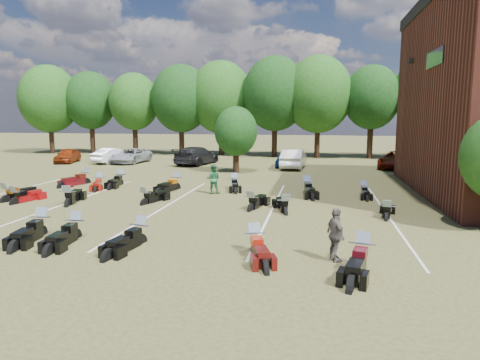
% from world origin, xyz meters
% --- Properties ---
extents(ground, '(160.00, 160.00, 0.00)m').
position_xyz_m(ground, '(0.00, 0.00, 0.00)').
color(ground, brown).
rests_on(ground, ground).
extents(car_0, '(2.40, 4.09, 1.31)m').
position_xyz_m(car_0, '(-18.42, 19.64, 0.65)').
color(car_0, maroon).
rests_on(car_0, ground).
extents(car_1, '(2.73, 4.37, 1.36)m').
position_xyz_m(car_1, '(-14.14, 20.06, 0.68)').
color(car_1, white).
rests_on(car_1, ground).
extents(car_2, '(2.60, 4.93, 1.32)m').
position_xyz_m(car_2, '(-12.58, 20.34, 0.66)').
color(car_2, '#999CA1').
rests_on(car_2, ground).
extents(car_3, '(3.29, 5.73, 1.56)m').
position_xyz_m(car_3, '(-6.40, 20.30, 0.78)').
color(car_3, black).
rests_on(car_3, ground).
extents(car_4, '(1.70, 4.03, 1.36)m').
position_xyz_m(car_4, '(1.47, 20.02, 0.68)').
color(car_4, navy).
rests_on(car_4, ground).
extents(car_5, '(1.95, 4.85, 1.57)m').
position_xyz_m(car_5, '(2.10, 18.88, 0.78)').
color(car_5, silver).
rests_on(car_5, ground).
extents(car_6, '(3.71, 5.41, 1.37)m').
position_xyz_m(car_6, '(10.28, 20.31, 0.69)').
color(car_6, '#5A1105').
rests_on(car_6, ground).
extents(car_7, '(2.16, 4.87, 1.39)m').
position_xyz_m(car_7, '(13.72, 19.66, 0.70)').
color(car_7, '#3C3B40').
rests_on(car_7, ground).
extents(person_green, '(0.83, 0.67, 1.62)m').
position_xyz_m(person_green, '(-1.59, 6.65, 0.81)').
color(person_green, '#276A3D').
rests_on(person_green, ground).
extents(person_grey, '(0.75, 1.01, 1.60)m').
position_xyz_m(person_grey, '(4.54, -3.44, 0.80)').
color(person_grey, '#5B534E').
rests_on(person_grey, ground).
extents(motorcycle_2, '(1.20, 2.58, 1.39)m').
position_xyz_m(motorcycle_2, '(-5.65, -2.52, 0.00)').
color(motorcycle_2, black).
rests_on(motorcycle_2, ground).
extents(motorcycle_3, '(0.97, 2.45, 1.34)m').
position_xyz_m(motorcycle_3, '(-4.23, -2.67, 0.00)').
color(motorcycle_3, black).
rests_on(motorcycle_3, ground).
extents(motorcycle_4, '(1.13, 2.44, 1.31)m').
position_xyz_m(motorcycle_4, '(-1.78, -2.84, 0.00)').
color(motorcycle_4, black).
rests_on(motorcycle_4, ground).
extents(motorcycle_5, '(1.35, 2.58, 1.38)m').
position_xyz_m(motorcycle_5, '(5.26, -3.77, 0.00)').
color(motorcycle_5, black).
rests_on(motorcycle_5, ground).
extents(motorcycle_6, '(1.41, 2.42, 1.29)m').
position_xyz_m(motorcycle_6, '(2.11, -3.08, 0.00)').
color(motorcycle_6, '#470C0A').
rests_on(motorcycle_6, ground).
extents(motorcycle_7, '(1.13, 2.33, 1.25)m').
position_xyz_m(motorcycle_7, '(-10.34, 2.22, 0.00)').
color(motorcycle_7, maroon).
rests_on(motorcycle_7, ground).
extents(motorcycle_8, '(1.34, 2.55, 1.36)m').
position_xyz_m(motorcycle_8, '(-11.14, 2.63, 0.00)').
color(motorcycle_8, black).
rests_on(motorcycle_8, ground).
extents(motorcycle_9, '(1.37, 2.61, 1.39)m').
position_xyz_m(motorcycle_9, '(-7.59, 2.28, 0.00)').
color(motorcycle_9, black).
rests_on(motorcycle_9, ground).
extents(motorcycle_10, '(1.32, 2.28, 1.21)m').
position_xyz_m(motorcycle_10, '(-4.13, 3.23, 0.00)').
color(motorcycle_10, black).
rests_on(motorcycle_10, ground).
extents(motorcycle_11, '(1.26, 2.36, 1.25)m').
position_xyz_m(motorcycle_11, '(2.65, 2.40, 0.00)').
color(motorcycle_11, black).
rests_on(motorcycle_11, ground).
extents(motorcycle_12, '(1.23, 2.39, 1.27)m').
position_xyz_m(motorcycle_12, '(1.09, 2.81, 0.00)').
color(motorcycle_12, black).
rests_on(motorcycle_12, ground).
extents(motorcycle_13, '(1.05, 2.21, 1.18)m').
position_xyz_m(motorcycle_13, '(6.82, 2.10, 0.00)').
color(motorcycle_13, black).
rests_on(motorcycle_13, ground).
extents(motorcycle_14, '(1.51, 2.64, 1.41)m').
position_xyz_m(motorcycle_14, '(-10.33, 8.64, 0.00)').
color(motorcycle_14, '#4D0B0F').
rests_on(motorcycle_14, ground).
extents(motorcycle_15, '(1.41, 2.32, 1.24)m').
position_xyz_m(motorcycle_15, '(-8.77, 7.51, 0.00)').
color(motorcycle_15, maroon).
rests_on(motorcycle_15, ground).
extents(motorcycle_16, '(0.99, 2.44, 1.33)m').
position_xyz_m(motorcycle_16, '(-7.97, 8.61, 0.00)').
color(motorcycle_16, black).
rests_on(motorcycle_16, ground).
extents(motorcycle_17, '(1.33, 2.63, 1.40)m').
position_xyz_m(motorcycle_17, '(-4.03, 7.64, 0.00)').
color(motorcycle_17, black).
rests_on(motorcycle_17, ground).
extents(motorcycle_18, '(1.23, 2.37, 1.26)m').
position_xyz_m(motorcycle_18, '(-0.79, 8.50, 0.00)').
color(motorcycle_18, black).
rests_on(motorcycle_18, ground).
extents(motorcycle_19, '(1.21, 2.60, 1.39)m').
position_xyz_m(motorcycle_19, '(3.45, 7.53, 0.00)').
color(motorcycle_19, black).
rests_on(motorcycle_19, ground).
extents(motorcycle_20, '(0.67, 2.03, 1.12)m').
position_xyz_m(motorcycle_20, '(6.44, 7.48, 0.00)').
color(motorcycle_20, black).
rests_on(motorcycle_20, ground).
extents(tree_line, '(56.00, 6.00, 9.79)m').
position_xyz_m(tree_line, '(-1.00, 29.00, 6.31)').
color(tree_line, black).
rests_on(tree_line, ground).
extents(young_tree_midfield, '(3.20, 3.20, 4.70)m').
position_xyz_m(young_tree_midfield, '(-2.00, 15.50, 3.09)').
color(young_tree_midfield, black).
rests_on(young_tree_midfield, ground).
extents(parking_lines, '(20.10, 14.00, 0.01)m').
position_xyz_m(parking_lines, '(-3.00, 3.00, 0.01)').
color(parking_lines, silver).
rests_on(parking_lines, ground).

